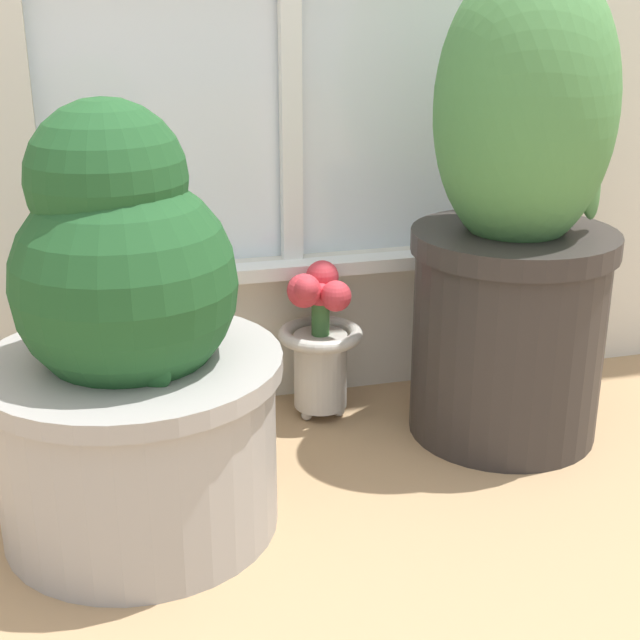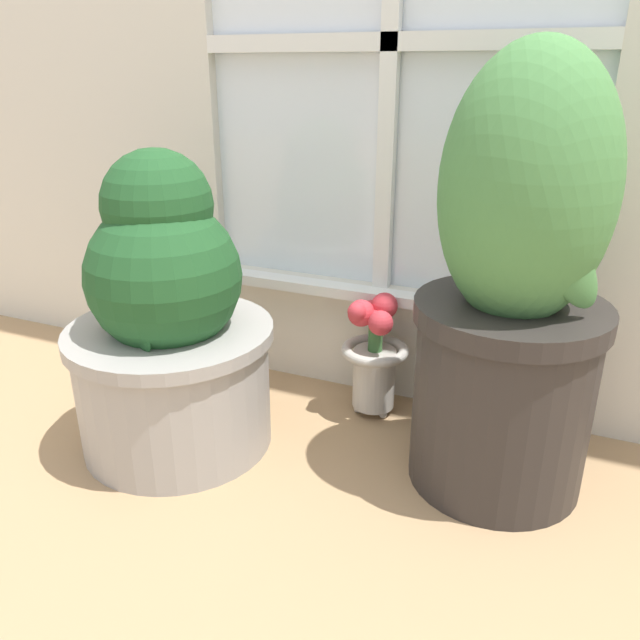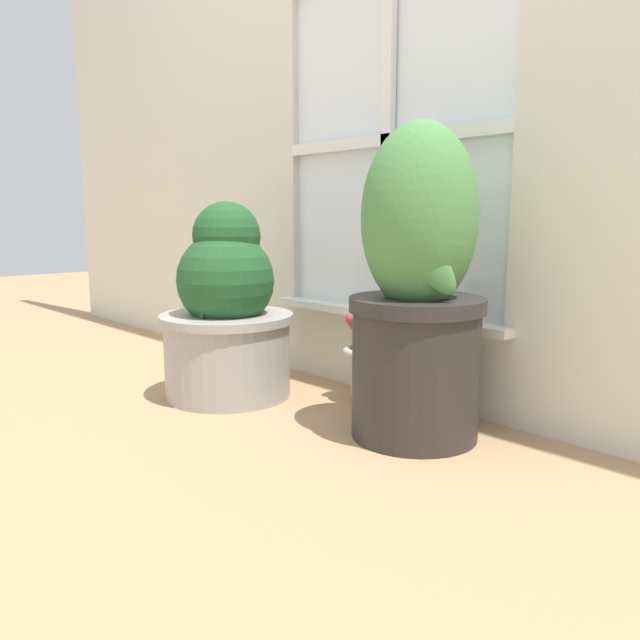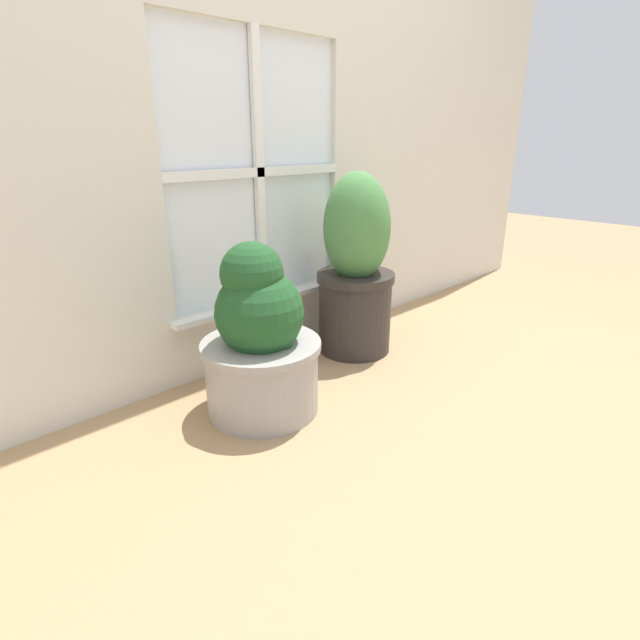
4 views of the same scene
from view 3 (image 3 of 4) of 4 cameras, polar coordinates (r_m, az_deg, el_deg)
ground_plane at (r=1.68m, az=-6.21°, el=-10.03°), size 10.00×10.00×0.00m
potted_plant_left at (r=1.95m, az=-8.54°, el=0.51°), size 0.41×0.41×0.60m
potted_plant_right at (r=1.56m, az=8.89°, el=2.37°), size 0.34×0.34×0.79m
flower_vase at (r=1.89m, az=4.30°, el=-2.99°), size 0.15×0.15×0.28m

